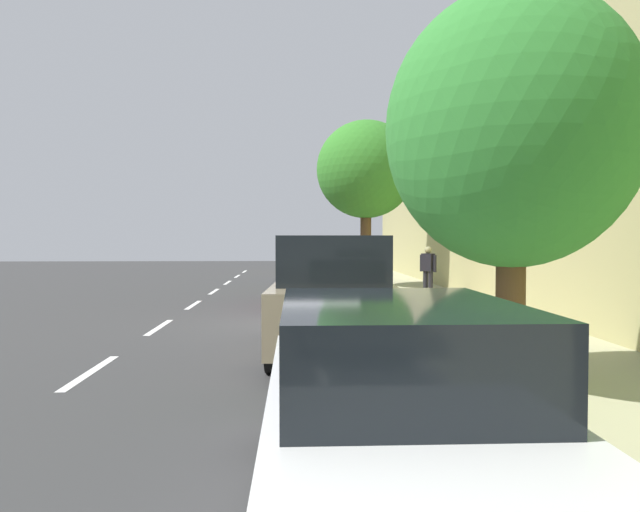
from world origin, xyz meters
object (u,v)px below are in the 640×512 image
at_px(parked_suv_tan_mid, 333,293).
at_px(fire_hydrant, 450,332).
at_px(cyclist_with_backpack, 339,262).
at_px(street_tree_mid_block, 512,131).
at_px(parked_pickup_red_far, 321,274).
at_px(parked_sedan_white_second, 397,414).
at_px(street_tree_far_end, 366,170).
at_px(parked_sedan_silver_farthest, 309,264).
at_px(pedestrian_on_phone, 428,268).
at_px(bicycle_at_curb, 332,280).

height_order(parked_suv_tan_mid, fire_hydrant, parked_suv_tan_mid).
distance_m(cyclist_with_backpack, street_tree_mid_block, 14.19).
relative_size(street_tree_mid_block, fire_hydrant, 5.74).
bearing_deg(street_tree_mid_block, parked_suv_tan_mid, 126.19).
relative_size(parked_pickup_red_far, street_tree_mid_block, 1.11).
xyz_separation_m(parked_sedan_white_second, cyclist_with_backpack, (0.91, 17.04, 0.31)).
distance_m(parked_suv_tan_mid, street_tree_far_end, 12.40).
distance_m(parked_sedan_silver_farthest, pedestrian_on_phone, 9.68).
bearing_deg(parked_sedan_white_second, street_tree_mid_block, 57.54).
bearing_deg(pedestrian_on_phone, parked_pickup_red_far, -162.75).
xyz_separation_m(parked_sedan_white_second, parked_pickup_red_far, (0.04, 12.77, 0.15)).
distance_m(parked_sedan_white_second, bicycle_at_curb, 17.49).
relative_size(bicycle_at_curb, cyclist_with_backpack, 0.81).
height_order(parked_pickup_red_far, street_tree_far_end, street_tree_far_end).
bearing_deg(bicycle_at_curb, street_tree_mid_block, -85.02).
bearing_deg(parked_sedan_white_second, parked_suv_tan_mid, 90.61).
xyz_separation_m(parked_sedan_silver_farthest, cyclist_with_backpack, (0.96, -5.81, 0.31)).
height_order(parked_pickup_red_far, fire_hydrant, parked_pickup_red_far).
bearing_deg(street_tree_mid_block, parked_sedan_silver_farthest, 95.77).
relative_size(parked_suv_tan_mid, parked_sedan_silver_farthest, 1.07).
xyz_separation_m(parked_pickup_red_far, parked_sedan_silver_farthest, (-0.09, 10.08, -0.15)).
bearing_deg(bicycle_at_curb, cyclist_with_backpack, -63.33).
distance_m(bicycle_at_curb, pedestrian_on_phone, 4.62).
relative_size(street_tree_mid_block, pedestrian_on_phone, 3.10).
bearing_deg(street_tree_mid_block, parked_pickup_red_far, 101.14).
xyz_separation_m(parked_suv_tan_mid, parked_sedan_silver_farthest, (0.01, 17.04, -0.27)).
bearing_deg(parked_sedan_white_second, pedestrian_on_phone, 76.00).
distance_m(street_tree_mid_block, street_tree_far_end, 14.54).
bearing_deg(parked_pickup_red_far, pedestrian_on_phone, 17.25).
bearing_deg(cyclist_with_backpack, fire_hydrant, -86.91).
height_order(parked_sedan_silver_farthest, bicycle_at_curb, parked_sedan_silver_farthest).
xyz_separation_m(cyclist_with_backpack, fire_hydrant, (0.68, -12.54, -0.50)).
bearing_deg(parked_suv_tan_mid, bicycle_at_curb, 86.30).
xyz_separation_m(parked_sedan_white_second, fire_hydrant, (1.59, 4.51, -0.19)).
bearing_deg(fire_hydrant, parked_sedan_silver_farthest, 95.11).
height_order(bicycle_at_curb, fire_hydrant, fire_hydrant).
relative_size(parked_sedan_white_second, cyclist_with_backpack, 2.53).
distance_m(parked_suv_tan_mid, pedestrian_on_phone, 8.75).
bearing_deg(pedestrian_on_phone, parked_sedan_silver_farthest, 111.19).
distance_m(bicycle_at_curb, fire_hydrant, 13.00).
bearing_deg(street_tree_mid_block, pedestrian_on_phone, 82.08).
height_order(street_tree_mid_block, fire_hydrant, street_tree_mid_block).
relative_size(parked_sedan_silver_farthest, street_tree_far_end, 0.72).
relative_size(parked_sedan_white_second, parked_sedan_silver_farthest, 0.98).
xyz_separation_m(street_tree_far_end, fire_hydrant, (-0.36, -13.04, -3.93)).
xyz_separation_m(parked_suv_tan_mid, pedestrian_on_phone, (3.51, 8.01, -0.02)).
bearing_deg(pedestrian_on_phone, street_tree_mid_block, -97.92).
bearing_deg(parked_sedan_silver_farthest, parked_sedan_white_second, -89.87).
xyz_separation_m(parked_suv_tan_mid, fire_hydrant, (1.65, -1.31, -0.46)).
distance_m(parked_pickup_red_far, bicycle_at_curb, 4.78).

